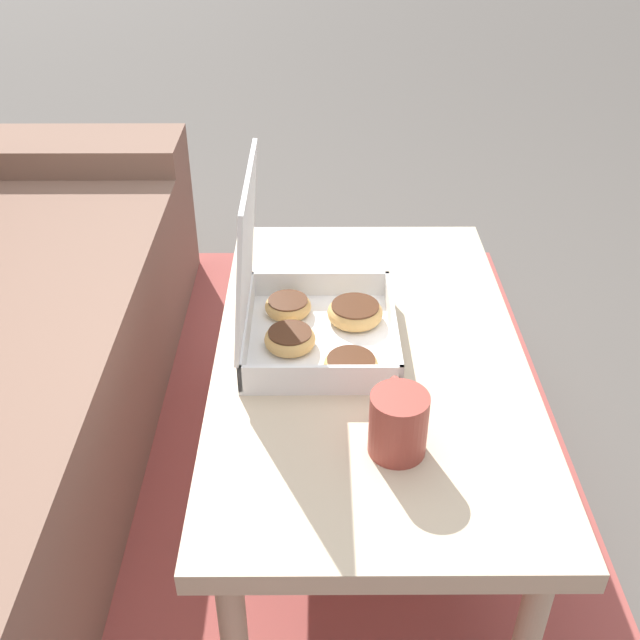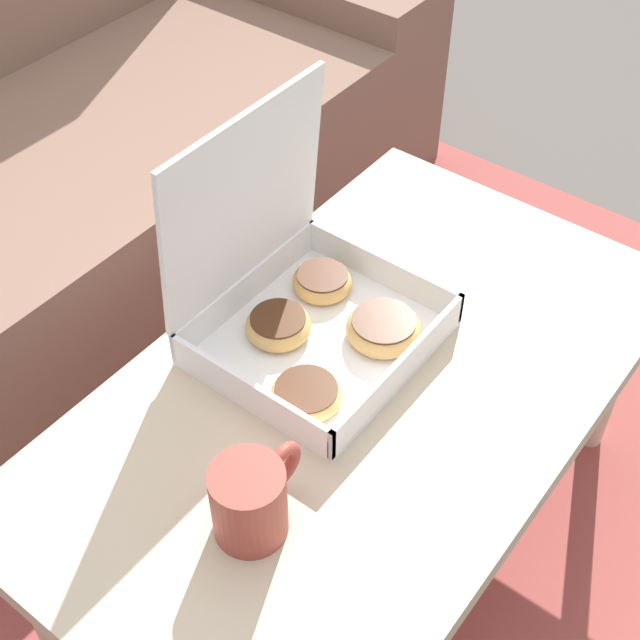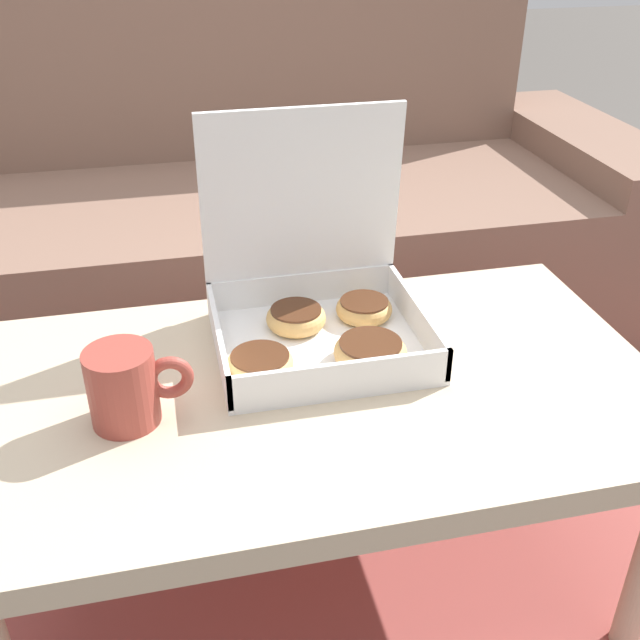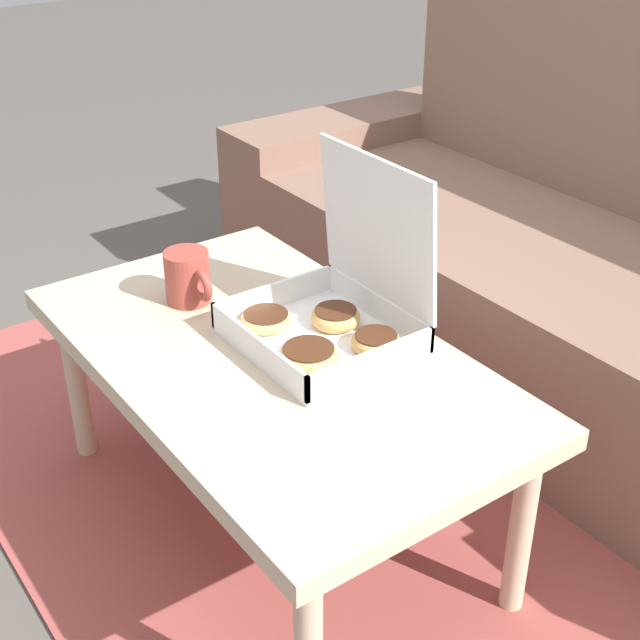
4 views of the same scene
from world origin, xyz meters
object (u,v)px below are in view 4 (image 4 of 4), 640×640
(couch, at_px, (594,275))
(pastry_box, at_px, (331,313))
(coffee_table, at_px, (272,371))
(coffee_mug, at_px, (188,277))

(couch, bearing_deg, pastry_box, -87.85)
(coffee_table, bearing_deg, coffee_mug, -174.24)
(coffee_mug, bearing_deg, couch, 74.82)
(coffee_table, relative_size, coffee_mug, 7.21)
(coffee_table, height_order, pastry_box, pastry_box)
(couch, bearing_deg, coffee_table, -90.00)
(pastry_box, height_order, coffee_mug, pastry_box)
(couch, distance_m, pastry_box, 0.85)
(coffee_table, distance_m, pastry_box, 0.16)
(couch, bearing_deg, coffee_mug, -105.18)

